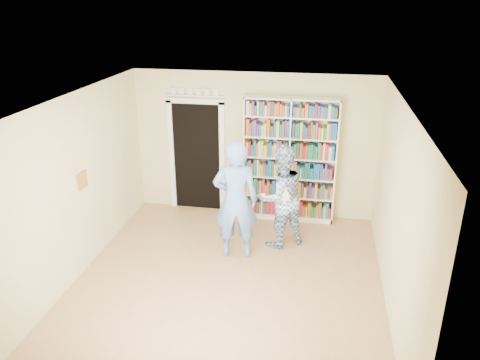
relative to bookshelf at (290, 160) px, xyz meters
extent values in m
plane|color=#9F754C|center=(-0.68, -2.34, -1.17)|extent=(5.00, 5.00, 0.00)
plane|color=white|center=(-0.68, -2.34, 1.53)|extent=(5.00, 5.00, 0.00)
plane|color=beige|center=(-0.68, 0.16, 0.18)|extent=(4.50, 0.00, 4.50)
plane|color=beige|center=(-2.93, -2.34, 0.18)|extent=(0.00, 5.00, 5.00)
plane|color=beige|center=(1.57, -2.34, 0.18)|extent=(0.00, 5.00, 5.00)
cube|color=white|center=(0.00, 0.00, -0.01)|extent=(1.68, 0.31, 2.31)
cube|color=white|center=(0.00, 0.00, -0.01)|extent=(0.03, 0.31, 2.31)
cube|color=black|center=(-1.78, 0.14, -0.12)|extent=(0.90, 0.03, 2.10)
cube|color=white|center=(-2.28, 0.12, -0.12)|extent=(0.10, 0.06, 2.20)
cube|color=white|center=(-1.28, 0.12, -0.12)|extent=(0.10, 0.06, 2.20)
cube|color=white|center=(-1.78, 0.12, 0.98)|extent=(1.10, 0.06, 0.10)
cube|color=white|center=(-1.78, 0.12, 1.08)|extent=(1.10, 0.08, 0.02)
cube|color=maroon|center=(-2.91, -2.14, 0.23)|extent=(0.03, 0.25, 0.25)
imported|color=#6189D8|center=(-0.71, -1.52, -0.20)|extent=(0.78, 0.58, 1.94)
imported|color=#325798|center=(-0.06, -1.03, -0.30)|extent=(1.07, 1.03, 1.74)
cube|color=white|center=(0.00, -1.27, -0.10)|extent=(0.21, 0.08, 0.32)
camera|label=1|loc=(0.54, -8.06, 2.82)|focal=35.00mm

